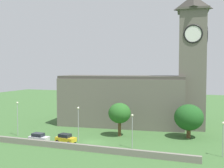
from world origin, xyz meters
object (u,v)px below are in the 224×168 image
at_px(streetlamp_west_mid, 78,118).
at_px(tree_riverside_west, 120,113).
at_px(car_yellow, 66,138).
at_px(tree_churchyard, 189,117).
at_px(church, 137,92).
at_px(streetlamp_central, 132,125).
at_px(streetlamp_east_mid, 223,133).
at_px(car_white, 39,138).
at_px(streetlamp_west_end, 17,113).

height_order(streetlamp_west_mid, tree_riverside_west, tree_riverside_west).
height_order(car_yellow, tree_churchyard, tree_churchyard).
distance_m(church, streetlamp_central, 21.29).
xyz_separation_m(streetlamp_west_mid, streetlamp_east_mid, (27.38, -0.99, -0.64)).
xyz_separation_m(church, streetlamp_east_mid, (20.07, -20.14, -4.69)).
xyz_separation_m(streetlamp_central, tree_churchyard, (9.18, 11.72, 0.08)).
bearing_deg(streetlamp_central, streetlamp_west_mid, 174.11).
bearing_deg(car_white, car_yellow, 14.11).
bearing_deg(tree_churchyard, streetlamp_east_mid, -60.52).
relative_size(church, tree_churchyard, 5.22).
relative_size(church, car_yellow, 8.87).
xyz_separation_m(streetlamp_west_mid, tree_riverside_west, (6.48, 7.09, 0.34)).
bearing_deg(car_yellow, church, 66.51).
xyz_separation_m(church, car_white, (-14.51, -22.44, -7.83)).
xyz_separation_m(streetlamp_west_end, tree_riverside_west, (21.16, 7.36, 0.07)).
bearing_deg(streetlamp_west_mid, car_white, -155.44).
height_order(streetlamp_west_end, tree_riverside_west, streetlamp_west_end).
xyz_separation_m(streetlamp_east_mid, tree_riverside_west, (-20.89, 8.08, 0.98)).
relative_size(streetlamp_east_mid, tree_riverside_west, 0.82).
bearing_deg(streetlamp_west_end, streetlamp_west_mid, 1.07).
relative_size(church, streetlamp_west_mid, 5.34).
distance_m(streetlamp_central, streetlamp_east_mid, 15.69).
xyz_separation_m(streetlamp_central, tree_riverside_west, (-5.21, 8.30, 0.71)).
bearing_deg(streetlamp_central, streetlamp_east_mid, 0.79).
distance_m(streetlamp_central, tree_riverside_west, 9.82).
distance_m(streetlamp_west_end, streetlamp_west_mid, 14.68).
height_order(streetlamp_central, tree_riverside_west, tree_riverside_west).
bearing_deg(tree_riverside_west, streetlamp_west_mid, -132.45).
xyz_separation_m(car_yellow, tree_churchyard, (22.74, 12.46, 3.51)).
relative_size(streetlamp_west_mid, tree_riverside_west, 0.97).
relative_size(streetlamp_west_mid, streetlamp_central, 1.10).
bearing_deg(streetlamp_central, tree_churchyard, 51.93).
relative_size(car_white, streetlamp_west_mid, 0.57).
distance_m(church, car_white, 27.85).
distance_m(streetlamp_east_mid, tree_riverside_west, 22.42).
relative_size(car_yellow, streetlamp_east_mid, 0.71).
height_order(church, car_yellow, church).
distance_m(streetlamp_west_mid, tree_riverside_west, 9.61).
bearing_deg(streetlamp_east_mid, car_yellow, -178.12).
relative_size(car_yellow, streetlamp_west_mid, 0.60).
bearing_deg(church, streetlamp_east_mid, -45.09).
height_order(car_yellow, streetlamp_east_mid, streetlamp_east_mid).
height_order(streetlamp_west_end, streetlamp_east_mid, streetlamp_west_end).
bearing_deg(streetlamp_east_mid, tree_churchyard, 119.48).
xyz_separation_m(car_white, streetlamp_central, (18.90, 2.09, 3.42)).
relative_size(car_white, streetlamp_east_mid, 0.68).
relative_size(streetlamp_west_end, tree_riverside_west, 1.03).
height_order(car_yellow, tree_riverside_west, tree_riverside_west).
height_order(streetlamp_west_end, streetlamp_central, streetlamp_west_end).
distance_m(streetlamp_west_end, tree_riverside_west, 22.41).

